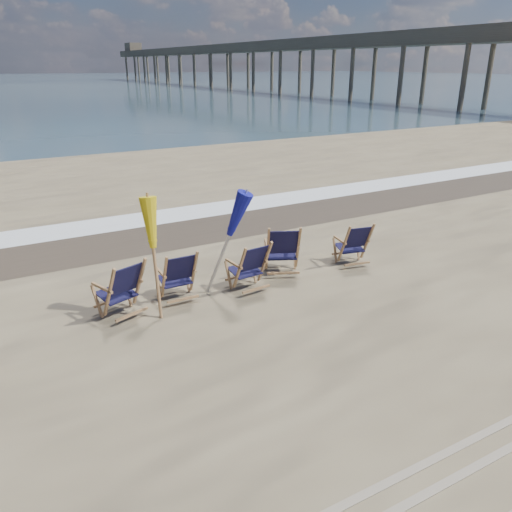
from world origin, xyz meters
The scene contains 11 objects.
surf_foam centered at (0.00, 8.30, 0.00)m, with size 200.00×1.40×0.01m, color silver.
wet_sand_strip centered at (0.00, 6.80, 0.00)m, with size 200.00×2.60×0.00m, color #42362A.
tire_tracks centered at (0.00, -2.80, 0.01)m, with size 80.00×1.30×0.01m, color gray, non-canonical shape.
beach_chair_0 centered at (-1.95, 2.83, 0.54)m, with size 0.69×0.77×1.08m, color black, non-canonical shape.
beach_chair_1 centered at (-0.93, 2.87, 0.51)m, with size 0.65×0.73×1.01m, color black, non-canonical shape.
beach_chair_2 centered at (0.43, 2.63, 0.51)m, with size 0.66×0.74×1.03m, color black, non-canonical shape.
beach_chair_3 centered at (1.35, 2.85, 0.56)m, with size 0.71×0.80×1.11m, color black, non-canonical shape.
beach_chair_4 centered at (2.97, 2.61, 0.50)m, with size 0.64×0.72×1.00m, color black, non-canonical shape.
umbrella_yellow centered at (-1.73, 2.59, 1.55)m, with size 0.30×0.30×2.07m.
umbrella_blue centered at (-0.37, 2.76, 1.60)m, with size 0.30×0.30×2.12m.
fishing_pier centered at (38.00, 74.00, 4.65)m, with size 4.40×140.00×9.30m, color brown, non-canonical shape.
Camera 1 is at (-4.04, -5.02, 4.10)m, focal length 35.00 mm.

